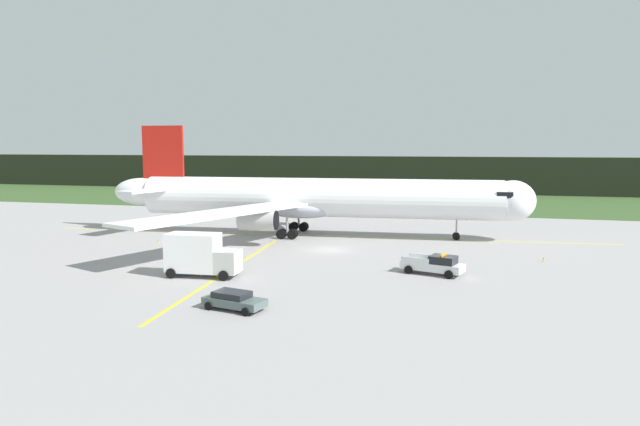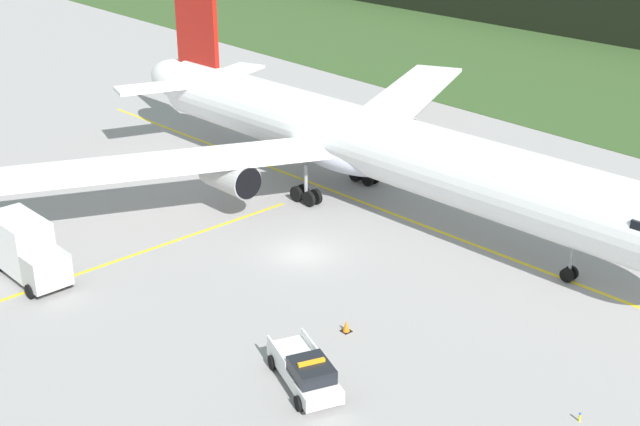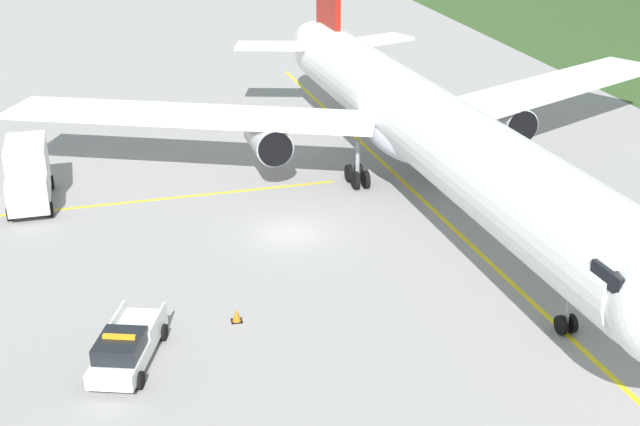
% 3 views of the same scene
% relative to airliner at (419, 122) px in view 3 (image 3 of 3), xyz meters
% --- Properties ---
extents(ground, '(320.00, 320.00, 0.00)m').
position_rel_airliner_xyz_m(ground, '(4.56, -9.16, -4.80)').
color(ground, gray).
extents(taxiway_centerline_main, '(72.60, 5.25, 0.01)m').
position_rel_airliner_xyz_m(taxiway_centerline_main, '(0.80, 0.05, -4.80)').
color(taxiway_centerline_main, yellow).
rests_on(taxiway_centerline_main, ground).
extents(taxiway_centerline_spur, '(2.57, 33.27, 0.01)m').
position_rel_airliner_xyz_m(taxiway_centerline_spur, '(-2.06, -21.42, -4.80)').
color(taxiway_centerline_spur, yellow).
rests_on(taxiway_centerline_spur, ground).
extents(airliner, '(54.73, 51.50, 14.11)m').
position_rel_airliner_xyz_m(airliner, '(0.00, 0.00, 0.00)').
color(airliner, white).
rests_on(airliner, ground).
extents(ops_pickup_truck, '(5.83, 3.46, 1.94)m').
position_rel_airliner_xyz_m(ops_pickup_truck, '(16.52, -18.31, -3.90)').
color(ops_pickup_truck, silver).
rests_on(ops_pickup_truck, ground).
extents(catering_truck, '(6.61, 3.06, 3.99)m').
position_rel_airliner_xyz_m(catering_truck, '(-3.51, -24.31, -2.83)').
color(catering_truck, '#B5B4B2').
rests_on(catering_truck, ground).
extents(apron_cone, '(0.53, 0.53, 0.66)m').
position_rel_airliner_xyz_m(apron_cone, '(13.86, -13.35, -4.48)').
color(apron_cone, black).
rests_on(apron_cone, ground).
extents(taxiway_edge_light_west, '(0.12, 0.12, 0.42)m').
position_rel_airliner_xyz_m(taxiway_edge_light_west, '(-16.02, -10.26, -4.58)').
color(taxiway_edge_light_west, yellow).
rests_on(taxiway_edge_light_west, ground).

